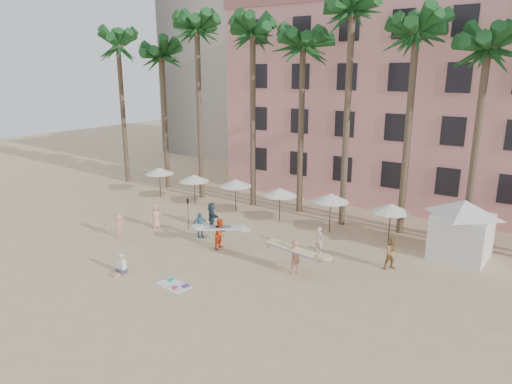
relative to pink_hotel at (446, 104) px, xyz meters
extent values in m
plane|color=#D1B789|center=(-7.00, -26.00, -8.00)|extent=(120.00, 120.00, 0.00)
cube|color=pink|center=(0.00, 0.00, 0.00)|extent=(35.00, 14.00, 16.00)
cylinder|color=brown|center=(-27.00, -11.00, -1.50)|extent=(0.44, 0.44, 13.00)
cylinder|color=brown|center=(-22.00, -10.50, -2.00)|extent=(0.44, 0.44, 12.00)
cylinder|color=brown|center=(-17.00, -11.50, -1.00)|extent=(0.44, 0.44, 14.00)
cylinder|color=brown|center=(-12.00, -11.00, -1.25)|extent=(0.44, 0.44, 13.50)
cylinder|color=brown|center=(-8.00, -10.50, -1.75)|extent=(0.44, 0.44, 12.50)
cylinder|color=brown|center=(-4.00, -11.50, -0.75)|extent=(0.44, 0.44, 14.50)
cylinder|color=brown|center=(0.00, -11.00, -1.50)|extent=(0.44, 0.44, 13.00)
cylinder|color=brown|center=(4.00, -10.50, -2.00)|extent=(0.44, 0.44, 12.00)
cylinder|color=#332B23|center=(-20.00, -13.50, -6.75)|extent=(0.07, 0.07, 2.50)
cone|color=white|center=(-20.00, -13.50, -5.65)|extent=(2.50, 2.50, 0.55)
cylinder|color=#332B23|center=(-16.00, -13.60, -6.80)|extent=(0.07, 0.07, 2.40)
cone|color=white|center=(-16.00, -13.60, -5.75)|extent=(2.50, 2.50, 0.55)
cylinder|color=#332B23|center=(-12.00, -13.40, -6.75)|extent=(0.07, 0.07, 2.50)
cone|color=white|center=(-12.00, -13.40, -5.65)|extent=(2.50, 2.50, 0.55)
cylinder|color=#332B23|center=(-8.00, -13.50, -6.80)|extent=(0.07, 0.07, 2.40)
cone|color=white|center=(-8.00, -13.50, -5.75)|extent=(2.50, 2.50, 0.55)
cylinder|color=#332B23|center=(-4.00, -13.60, -6.70)|extent=(0.07, 0.07, 2.60)
cone|color=white|center=(-4.00, -13.60, -5.55)|extent=(2.50, 2.50, 0.55)
cylinder|color=#332B23|center=(0.00, -13.40, -6.75)|extent=(0.07, 0.07, 2.50)
cone|color=white|center=(0.00, -13.40, -5.65)|extent=(2.50, 2.50, 0.55)
cube|color=white|center=(4.18, -13.33, -6.70)|extent=(3.20, 3.20, 2.60)
cone|color=white|center=(4.18, -13.33, -4.95)|extent=(4.81, 4.81, 0.90)
cube|color=white|center=(-7.30, -25.33, -7.99)|extent=(1.95, 1.30, 0.02)
cube|color=teal|center=(-7.76, -25.05, -7.93)|extent=(0.34, 0.30, 0.10)
cube|color=#DD3D85|center=(-6.94, -25.60, -7.92)|extent=(0.31, 0.26, 0.12)
cube|color=#5B3887|center=(-6.66, -25.14, -7.94)|extent=(0.31, 0.34, 0.08)
imported|color=tan|center=(-2.79, -20.63, -7.03)|extent=(0.66, 0.82, 1.95)
cube|color=beige|center=(-2.79, -20.63, -6.64)|extent=(3.46, 0.79, 0.40)
imported|color=#EC4818|center=(-8.38, -19.96, -7.04)|extent=(0.76, 0.96, 1.92)
cube|color=silver|center=(-8.38, -19.96, -6.66)|extent=(2.97, 1.90, 0.30)
imported|color=#A57845|center=(1.40, -17.21, -7.04)|extent=(1.18, 1.18, 1.93)
imported|color=teal|center=(-10.68, -19.23, -7.13)|extent=(0.91, 1.09, 1.74)
imported|color=#314655|center=(-11.20, -17.34, -7.07)|extent=(1.72, 1.43, 1.85)
imported|color=beige|center=(-3.06, -17.16, -7.21)|extent=(0.67, 0.56, 1.58)
imported|color=tan|center=(-15.07, -22.17, -7.18)|extent=(1.07, 1.23, 1.64)
imported|color=#E2A37F|center=(-14.54, -19.41, -7.15)|extent=(0.87, 0.99, 1.70)
cylinder|color=black|center=(-12.39, -18.45, -6.95)|extent=(0.04, 0.04, 2.10)
cube|color=black|center=(-12.39, -18.45, -5.95)|extent=(0.18, 0.03, 0.35)
cube|color=#3F3F4C|center=(-10.69, -25.82, -7.87)|extent=(0.47, 0.44, 0.25)
cube|color=tan|center=(-10.69, -26.19, -7.94)|extent=(0.42, 0.47, 0.13)
cube|color=white|center=(-10.69, -25.77, -7.48)|extent=(0.46, 0.27, 0.57)
sphere|color=tan|center=(-10.69, -25.77, -7.06)|extent=(0.25, 0.25, 0.25)
camera|label=1|loc=(7.98, -40.81, 2.64)|focal=32.00mm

